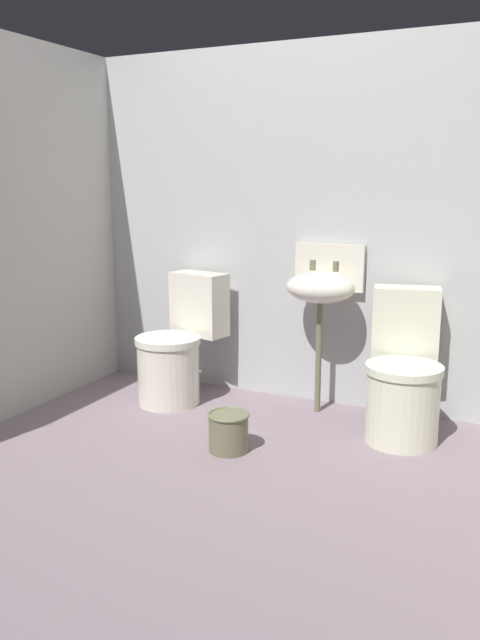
# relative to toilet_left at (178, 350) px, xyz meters

# --- Properties ---
(ground_plane) EXTENTS (3.27, 2.99, 0.08)m
(ground_plane) POSITION_rel_toilet_left_xyz_m (0.72, -0.95, -0.36)
(ground_plane) COLOR gray
(wall_back) EXTENTS (3.27, 0.10, 2.14)m
(wall_back) POSITION_rel_toilet_left_xyz_m (0.72, 0.40, 0.75)
(wall_back) COLOR #AFB1B1
(wall_back) RESTS_ON ground
(toilet_left) EXTENTS (0.49, 0.66, 0.78)m
(toilet_left) POSITION_rel_toilet_left_xyz_m (0.00, 0.00, 0.00)
(toilet_left) COLOR silver
(toilet_left) RESTS_ON ground
(toilet_right) EXTENTS (0.49, 0.65, 0.78)m
(toilet_right) POSITION_rel_toilet_left_xyz_m (1.39, -0.00, 0.00)
(toilet_right) COLOR silver
(toilet_right) RESTS_ON ground
(sink) EXTENTS (0.42, 0.35, 0.99)m
(sink) POSITION_rel_toilet_left_xyz_m (0.86, 0.19, 0.43)
(sink) COLOR #69674C
(sink) RESTS_ON ground
(bucket) EXTENTS (0.22, 0.22, 0.20)m
(bucket) POSITION_rel_toilet_left_xyz_m (0.64, -0.58, -0.22)
(bucket) COLOR #69674C
(bucket) RESTS_ON ground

